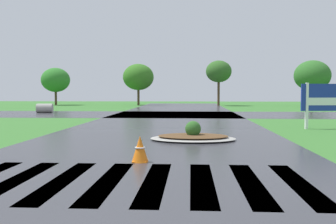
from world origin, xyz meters
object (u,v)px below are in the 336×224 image
Objects in this scene: median_island at (193,136)px; drainage_pipe_stack at (45,108)px; estate_billboard at (327,99)px; traffic_cone at (140,149)px.

drainage_pipe_stack is (-11.74, 16.30, 0.23)m from median_island.
median_island is at bearing -54.25° from drainage_pipe_stack.
median_island is 20.09m from drainage_pipe_stack.
estate_billboard is 7.68m from median_island.
estate_billboard reaches higher than median_island.
traffic_cone is (-7.47, -8.70, -1.04)m from estate_billboard.
estate_billboard is 11.51m from traffic_cone.
estate_billboard is 0.80× the size of median_island.
median_island is at bearing 72.81° from traffic_cone.
estate_billboard reaches higher than drainage_pipe_stack.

